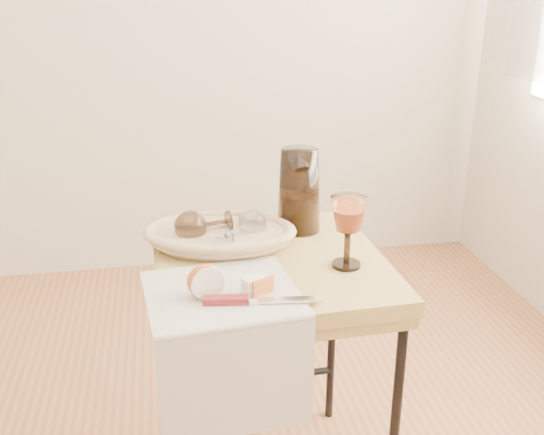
{
  "coord_description": "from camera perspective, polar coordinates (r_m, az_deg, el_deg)",
  "views": [
    {
      "loc": [
        0.22,
        -1.14,
        1.39
      ],
      "look_at": [
        0.47,
        0.24,
        0.84
      ],
      "focal_mm": 41.49,
      "sensor_mm": 36.0,
      "label": 1
    }
  ],
  "objects": [
    {
      "name": "side_table",
      "position": [
        1.75,
        -0.12,
        -14.51
      ],
      "size": [
        0.58,
        0.58,
        0.72
      ],
      "primitive_type": null,
      "rotation": [
        0.0,
        0.0,
        0.03
      ],
      "color": "brown",
      "rests_on": "floor"
    },
    {
      "name": "tea_towel",
      "position": [
        1.41,
        -4.59,
        -6.84
      ],
      "size": [
        0.36,
        0.33,
        0.01
      ],
      "primitive_type": "cube",
      "rotation": [
        0.0,
        0.0,
        0.1
      ],
      "color": "silver",
      "rests_on": "side_table"
    },
    {
      "name": "bread_basket",
      "position": [
        1.65,
        -4.73,
        -1.76
      ],
      "size": [
        0.39,
        0.3,
        0.05
      ],
      "primitive_type": null,
      "rotation": [
        0.0,
        0.0,
        -0.19
      ],
      "color": "tan",
      "rests_on": "side_table"
    },
    {
      "name": "goblet_lying_a",
      "position": [
        1.65,
        -5.91,
        -0.61
      ],
      "size": [
        0.15,
        0.11,
        0.08
      ],
      "primitive_type": null,
      "rotation": [
        0.0,
        0.0,
        3.37
      ],
      "color": "brown",
      "rests_on": "bread_basket"
    },
    {
      "name": "goblet_lying_b",
      "position": [
        1.62,
        -2.86,
        -1.03
      ],
      "size": [
        0.14,
        0.14,
        0.08
      ],
      "primitive_type": null,
      "rotation": [
        0.0,
        0.0,
        0.72
      ],
      "color": "white",
      "rests_on": "bread_basket"
    },
    {
      "name": "pitcher",
      "position": [
        1.71,
        2.47,
        2.5
      ],
      "size": [
        0.2,
        0.27,
        0.27
      ],
      "primitive_type": null,
      "rotation": [
        0.0,
        0.0,
        0.2
      ],
      "color": "black",
      "rests_on": "side_table"
    },
    {
      "name": "wine_goblet",
      "position": [
        1.51,
        6.89,
        -1.31
      ],
      "size": [
        0.1,
        0.1,
        0.18
      ],
      "primitive_type": null,
      "rotation": [
        0.0,
        0.0,
        -0.11
      ],
      "color": "white",
      "rests_on": "side_table"
    },
    {
      "name": "apple_half",
      "position": [
        1.38,
        -6.16,
        -5.63
      ],
      "size": [
        0.09,
        0.06,
        0.07
      ],
      "primitive_type": "ellipsoid",
      "rotation": [
        0.0,
        0.0,
        0.27
      ],
      "color": "red",
      "rests_on": "tea_towel"
    },
    {
      "name": "apple_wedge",
      "position": [
        1.39,
        -1.57,
        -6.12
      ],
      "size": [
        0.06,
        0.05,
        0.04
      ],
      "primitive_type": "cube",
      "rotation": [
        0.0,
        0.0,
        0.47
      ],
      "color": "white",
      "rests_on": "tea_towel"
    },
    {
      "name": "table_knife",
      "position": [
        1.36,
        -1.33,
        -7.37
      ],
      "size": [
        0.25,
        0.06,
        0.02
      ],
      "primitive_type": null,
      "rotation": [
        0.0,
        0.0,
        -0.13
      ],
      "color": "silver",
      "rests_on": "tea_towel"
    }
  ]
}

